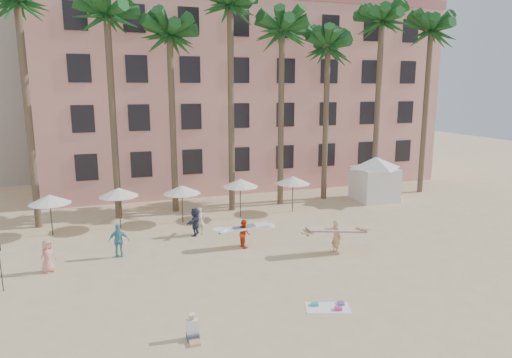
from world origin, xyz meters
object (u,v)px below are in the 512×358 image
at_px(pink_hotel, 239,96).
at_px(carrier_yellow, 336,234).
at_px(cabana, 375,175).
at_px(carrier_white, 244,232).

relative_size(pink_hotel, carrier_yellow, 10.45).
bearing_deg(cabana, carrier_yellow, -132.06).
distance_m(pink_hotel, cabana, 15.62).
bearing_deg(carrier_white, carrier_yellow, -28.88).
bearing_deg(pink_hotel, cabana, -58.60).
height_order(cabana, carrier_yellow, cabana).
xyz_separation_m(cabana, carrier_yellow, (-8.61, -9.54, -1.03)).
relative_size(cabana, carrier_white, 1.63).
bearing_deg(carrier_white, pink_hotel, 74.04).
relative_size(carrier_yellow, carrier_white, 1.17).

